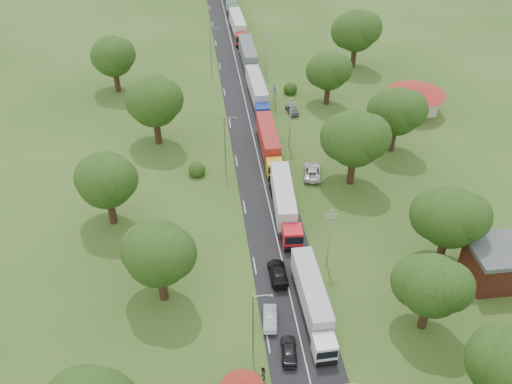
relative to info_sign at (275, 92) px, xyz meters
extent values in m
plane|color=#294216|center=(-5.20, -35.00, -3.00)|extent=(260.00, 260.00, 0.00)
cube|color=black|center=(-5.20, -15.00, -3.00)|extent=(8.00, 200.00, 0.04)
cylinder|color=slate|center=(0.00, -1.20, -1.00)|extent=(0.12, 0.12, 4.00)
cylinder|color=slate|center=(0.00, 1.20, -1.00)|extent=(0.12, 0.12, 4.00)
cube|color=navy|center=(0.00, 0.00, 0.60)|extent=(0.06, 3.00, 1.00)
cube|color=silver|center=(0.00, 0.00, 0.60)|extent=(0.07, 3.10, 0.06)
cylinder|color=gray|center=(0.30, -42.00, 1.50)|extent=(0.24, 0.24, 9.00)
cube|color=gray|center=(0.30, -42.00, 5.30)|extent=(1.60, 0.10, 0.10)
cube|color=gray|center=(0.30, -42.00, 4.80)|extent=(1.20, 0.10, 0.10)
cylinder|color=gray|center=(0.30, -14.00, 1.50)|extent=(0.24, 0.24, 9.00)
cube|color=gray|center=(0.30, -14.00, 5.30)|extent=(1.60, 0.10, 0.10)
cube|color=gray|center=(0.30, -14.00, 4.80)|extent=(1.20, 0.10, 0.10)
cylinder|color=gray|center=(0.30, 14.00, 1.50)|extent=(0.24, 0.24, 9.00)
cube|color=gray|center=(0.30, 14.00, 5.30)|extent=(1.60, 0.10, 0.10)
cube|color=gray|center=(0.30, 14.00, 4.80)|extent=(1.20, 0.10, 0.10)
cylinder|color=gray|center=(0.30, 42.00, 1.50)|extent=(0.24, 0.24, 9.00)
cylinder|color=slate|center=(-10.70, -55.00, 2.00)|extent=(0.16, 0.16, 10.00)
cube|color=slate|center=(-9.80, -55.00, 6.70)|extent=(1.80, 0.10, 0.10)
cube|color=slate|center=(-9.00, -55.00, 6.55)|extent=(0.50, 0.22, 0.15)
cylinder|color=slate|center=(-10.70, -20.00, 2.00)|extent=(0.16, 0.16, 10.00)
cube|color=slate|center=(-9.80, -20.00, 6.70)|extent=(1.80, 0.10, 0.10)
cube|color=slate|center=(-9.00, -20.00, 6.55)|extent=(0.50, 0.22, 0.15)
cylinder|color=slate|center=(-10.70, 15.00, 2.00)|extent=(0.16, 0.16, 10.00)
cube|color=slate|center=(-9.80, 15.00, 6.70)|extent=(1.80, 0.10, 0.10)
cube|color=slate|center=(-9.00, 15.00, 6.55)|extent=(0.50, 0.22, 0.15)
sphere|color=#19350E|center=(11.60, -63.50, 4.25)|extent=(7.20, 7.20, 7.20)
cylinder|color=#382616|center=(8.80, -53.00, -1.08)|extent=(1.04, 1.04, 3.85)
sphere|color=#19350E|center=(8.80, -53.00, 3.60)|extent=(7.00, 7.00, 7.00)
sphere|color=#19350E|center=(10.05, -54.00, 4.35)|extent=(5.50, 5.50, 5.50)
sphere|color=#19350E|center=(7.80, -51.75, 3.10)|extent=(6.00, 6.00, 6.00)
cylinder|color=#382616|center=(14.80, -43.00, -0.90)|extent=(1.08, 1.08, 4.20)
sphere|color=#19350E|center=(14.80, -43.00, 4.22)|extent=(7.70, 7.70, 7.70)
sphere|color=#19350E|center=(16.18, -44.10, 5.05)|extent=(6.05, 6.05, 6.05)
sphere|color=#19350E|center=(13.70, -41.63, 3.67)|extent=(6.60, 6.60, 6.60)
cylinder|color=#382616|center=(7.80, -25.00, -0.73)|extent=(1.12, 1.12, 4.55)
sphere|color=#19350E|center=(7.80, -25.00, 4.85)|extent=(8.40, 8.40, 8.40)
sphere|color=#19350E|center=(9.30, -26.20, 5.75)|extent=(6.60, 6.60, 6.60)
sphere|color=#19350E|center=(6.60, -23.50, 4.25)|extent=(7.20, 7.20, 7.20)
cylinder|color=#382616|center=(16.80, -17.00, -0.90)|extent=(1.08, 1.08, 4.20)
sphere|color=#19350E|center=(16.80, -17.00, 4.22)|extent=(7.70, 7.70, 7.70)
sphere|color=#19350E|center=(18.18, -18.10, 5.05)|extent=(6.05, 6.05, 6.05)
sphere|color=#19350E|center=(15.70, -15.63, 3.67)|extent=(6.60, 6.60, 6.60)
cylinder|color=#382616|center=(9.80, 0.00, -1.08)|extent=(1.04, 1.04, 3.85)
sphere|color=#19350E|center=(9.80, 0.00, 3.60)|extent=(7.00, 7.00, 7.00)
sphere|color=#19350E|center=(11.05, -1.00, 4.35)|extent=(5.50, 5.50, 5.50)
sphere|color=#19350E|center=(8.80, 1.25, 3.10)|extent=(6.00, 6.00, 6.00)
cylinder|color=#382616|center=(18.80, 15.00, -0.73)|extent=(1.12, 1.12, 4.55)
sphere|color=#19350E|center=(18.80, 15.00, 4.85)|extent=(8.40, 8.40, 8.40)
sphere|color=#19350E|center=(20.30, 13.80, 5.75)|extent=(6.60, 6.60, 6.60)
sphere|color=#19350E|center=(17.60, 16.50, 4.25)|extent=(7.20, 7.20, 7.20)
cylinder|color=#382616|center=(-20.20, -45.00, -0.90)|extent=(1.08, 1.08, 4.20)
sphere|color=#19350E|center=(-20.20, -45.00, 4.22)|extent=(7.70, 7.70, 7.70)
sphere|color=#19350E|center=(-18.82, -46.10, 5.05)|extent=(6.05, 6.05, 6.05)
sphere|color=#19350E|center=(-21.30, -43.63, 3.67)|extent=(6.60, 6.60, 6.60)
cylinder|color=#382616|center=(-27.20, -30.00, -0.90)|extent=(1.08, 1.08, 4.20)
sphere|color=#19350E|center=(-27.20, -30.00, 4.22)|extent=(7.70, 7.70, 7.70)
sphere|color=#19350E|center=(-25.82, -31.10, 5.05)|extent=(6.05, 6.05, 6.05)
sphere|color=#19350E|center=(-28.30, -28.63, 3.67)|extent=(6.60, 6.60, 6.60)
cylinder|color=#382616|center=(-21.20, -10.00, -0.73)|extent=(1.12, 1.12, 4.55)
sphere|color=#19350E|center=(-21.20, -10.00, 4.85)|extent=(8.40, 8.40, 8.40)
sphere|color=#19350E|center=(-19.70, -11.20, 5.75)|extent=(6.60, 6.60, 6.60)
sphere|color=#19350E|center=(-22.40, -8.50, 4.25)|extent=(7.20, 7.20, 7.20)
cylinder|color=#382616|center=(-29.20, 10.00, -0.90)|extent=(1.08, 1.08, 4.20)
sphere|color=#19350E|center=(-29.20, 10.00, 4.22)|extent=(7.70, 7.70, 7.70)
sphere|color=#19350E|center=(-27.82, 8.90, 5.05)|extent=(6.05, 6.05, 6.05)
sphere|color=#19350E|center=(-30.30, 11.37, 3.67)|extent=(6.60, 6.60, 6.60)
cube|color=maroon|center=(20.80, -47.00, -0.70)|extent=(8.00, 6.00, 4.60)
cube|color=#47494F|center=(20.80, -47.00, 1.90)|extent=(8.60, 6.60, 0.60)
cube|color=beige|center=(24.80, -5.00, -1.00)|extent=(7.00, 5.00, 4.00)
cone|color=maroon|center=(24.80, -5.00, 1.90)|extent=(10.08, 10.08, 1.80)
cube|color=white|center=(-3.14, -55.73, -1.46)|extent=(2.44, 2.44, 2.49)
cube|color=black|center=(-3.14, -56.93, -1.11)|extent=(2.29, 0.07, 1.09)
cube|color=slate|center=(-3.14, -56.88, -2.45)|extent=(2.19, 0.29, 0.35)
cube|color=slate|center=(-3.14, -48.76, -2.26)|extent=(2.52, 11.49, 0.30)
cube|color=#ADADB2|center=(-3.14, -48.47, -0.46)|extent=(2.72, 11.79, 2.99)
cylinder|color=black|center=(-3.14, -56.63, -2.50)|extent=(2.34, 1.00, 1.00)
cylinder|color=black|center=(-3.14, -54.83, -2.50)|extent=(2.34, 1.00, 1.00)
cylinder|color=black|center=(-3.14, -45.28, -2.50)|extent=(2.34, 1.00, 1.00)
cylinder|color=black|center=(-3.14, -43.79, -2.50)|extent=(2.34, 1.00, 1.00)
cube|color=red|center=(-3.43, -37.86, -1.39)|extent=(2.65, 2.65, 2.60)
cube|color=black|center=(-3.43, -39.12, -1.03)|extent=(2.39, 0.17, 1.14)
cube|color=slate|center=(-3.43, -39.06, -2.43)|extent=(2.30, 0.39, 0.36)
cube|color=slate|center=(-3.43, -30.59, -2.22)|extent=(3.14, 12.08, 0.31)
cube|color=silver|center=(-3.43, -30.28, -0.35)|extent=(3.36, 12.40, 3.12)
cylinder|color=black|center=(-3.43, -38.80, -2.48)|extent=(2.44, 1.04, 1.04)
cylinder|color=black|center=(-3.43, -36.93, -2.48)|extent=(2.44, 1.04, 1.04)
cylinder|color=black|center=(-3.43, -26.95, -2.48)|extent=(2.44, 1.04, 1.04)
cylinder|color=black|center=(-3.43, -25.39, -2.48)|extent=(2.44, 1.04, 1.04)
cube|color=gold|center=(-3.35, -21.85, -1.45)|extent=(2.43, 2.43, 2.51)
cube|color=black|center=(-3.35, -23.06, -1.10)|extent=(2.31, 0.04, 1.10)
cube|color=slate|center=(-3.35, -23.00, -2.45)|extent=(2.21, 0.27, 0.35)
cube|color=slate|center=(-3.35, -14.83, -2.25)|extent=(2.40, 11.55, 0.30)
cube|color=maroon|center=(-3.35, -14.53, -0.44)|extent=(2.60, 11.85, 3.01)
cylinder|color=black|center=(-3.35, -22.75, -2.50)|extent=(2.36, 1.00, 1.00)
cylinder|color=black|center=(-3.35, -20.94, -2.50)|extent=(2.36, 1.00, 1.00)
cylinder|color=black|center=(-3.35, -11.32, -2.50)|extent=(2.36, 1.00, 1.00)
cylinder|color=black|center=(-3.35, -9.81, -2.50)|extent=(2.36, 1.00, 1.00)
cube|color=navy|center=(-2.87, -4.44, -1.46)|extent=(2.43, 2.43, 2.49)
cube|color=black|center=(-2.87, -5.64, -1.11)|extent=(2.29, 0.06, 1.09)
cube|color=slate|center=(-2.87, -5.58, -2.45)|extent=(2.19, 0.29, 0.35)
cube|color=slate|center=(-2.87, 2.53, -2.26)|extent=(2.48, 11.48, 0.30)
cube|color=#AAAAAF|center=(-2.87, 2.83, -0.46)|extent=(2.68, 11.79, 2.99)
cylinder|color=black|center=(-2.87, -5.33, -2.50)|extent=(2.34, 1.00, 1.00)
cylinder|color=black|center=(-2.87, -3.54, -2.50)|extent=(2.34, 1.00, 1.00)
cylinder|color=black|center=(-2.87, 6.02, -2.50)|extent=(2.34, 1.00, 1.00)
cylinder|color=black|center=(-2.87, 7.51, -2.50)|extent=(2.34, 1.00, 1.00)
cube|color=silver|center=(-2.80, 11.26, -1.36)|extent=(2.54, 2.54, 2.64)
cube|color=black|center=(-2.80, 9.98, -0.99)|extent=(2.43, 0.02, 1.16)
cube|color=slate|center=(-2.80, 10.05, -2.42)|extent=(2.33, 0.25, 0.37)
cube|color=slate|center=(-2.80, 18.66, -2.21)|extent=(2.46, 12.17, 0.32)
cube|color=#53555A|center=(-2.80, 18.98, -0.30)|extent=(2.67, 12.49, 3.17)
cylinder|color=black|center=(-2.80, 10.31, -2.47)|extent=(2.49, 1.06, 1.06)
cylinder|color=black|center=(-2.80, 12.21, -2.47)|extent=(2.49, 1.06, 1.06)
cylinder|color=black|center=(-2.80, 22.37, -2.47)|extent=(2.49, 1.06, 1.06)
cylinder|color=black|center=(-2.80, 23.95, -2.47)|extent=(2.49, 1.06, 1.06)
cube|color=#A32419|center=(-3.25, 28.87, -1.41)|extent=(2.53, 2.53, 2.56)
cube|color=black|center=(-3.25, 27.63, -1.06)|extent=(2.35, 0.09, 1.13)
cube|color=slate|center=(-3.25, 27.69, -2.44)|extent=(2.26, 0.32, 0.36)
cube|color=slate|center=(-3.25, 36.03, -2.23)|extent=(2.70, 11.84, 0.31)
cube|color=silver|center=(-3.25, 36.34, -0.39)|extent=(2.92, 12.15, 3.07)
cylinder|color=black|center=(-3.25, 27.94, -2.49)|extent=(2.41, 1.02, 1.02)
cylinder|color=black|center=(-3.25, 29.79, -2.49)|extent=(2.41, 1.02, 1.02)
cylinder|color=black|center=(-3.25, 39.62, -2.49)|extent=(2.41, 1.02, 1.02)
cylinder|color=black|center=(-3.25, 41.15, -2.49)|extent=(2.41, 1.02, 1.02)
cube|color=#276836|center=(-3.17, 46.95, -1.36)|extent=(2.68, 2.68, 2.64)
cube|color=black|center=(-3.17, 45.67, -1.00)|extent=(2.43, 0.16, 1.16)
cube|color=slate|center=(-3.17, 45.74, -2.42)|extent=(2.33, 0.39, 0.37)
cube|color=slate|center=(-3.17, 54.35, -2.21)|extent=(3.14, 12.27, 0.32)
cylinder|color=black|center=(-3.17, 46.00, -2.47)|extent=(2.48, 1.06, 1.06)
cylinder|color=black|center=(-3.17, 47.90, -2.47)|extent=(2.48, 1.06, 1.06)
cylinder|color=black|center=(-3.17, 58.04, -2.47)|extent=(2.48, 1.06, 1.06)
imported|color=black|center=(-6.82, -55.00, -2.28)|extent=(2.17, 4.40, 1.44)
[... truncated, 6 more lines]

